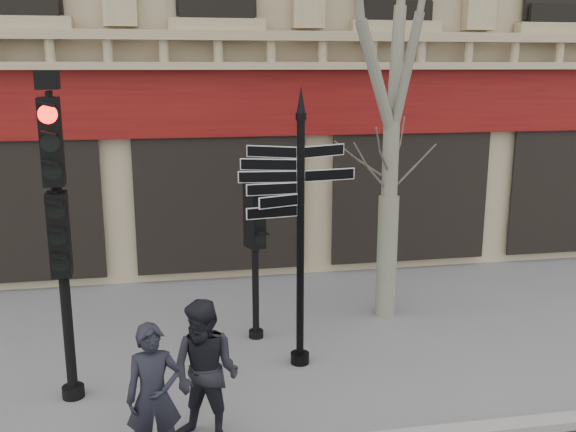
% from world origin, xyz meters
% --- Properties ---
extents(ground, '(80.00, 80.00, 0.00)m').
position_xyz_m(ground, '(0.00, 0.00, 0.00)').
color(ground, slate).
rests_on(ground, ground).
extents(fingerpost, '(1.74, 1.74, 4.04)m').
position_xyz_m(fingerpost, '(0.82, 0.86, 2.71)').
color(fingerpost, black).
rests_on(fingerpost, ground).
extents(traffic_signal_main, '(0.49, 0.37, 4.25)m').
position_xyz_m(traffic_signal_main, '(-2.35, 0.41, 2.69)').
color(traffic_signal_main, black).
rests_on(traffic_signal_main, ground).
extents(traffic_signal_secondary, '(0.50, 0.43, 2.47)m').
position_xyz_m(traffic_signal_secondary, '(0.30, 1.90, 1.72)').
color(traffic_signal_secondary, black).
rests_on(traffic_signal_secondary, ground).
extents(pedestrian_a, '(0.63, 0.44, 1.65)m').
position_xyz_m(pedestrian_a, '(-1.22, -1.30, 0.83)').
color(pedestrian_a, black).
rests_on(pedestrian_a, ground).
extents(pedestrian_b, '(1.06, 0.99, 1.74)m').
position_xyz_m(pedestrian_b, '(-0.65, -0.95, 0.87)').
color(pedestrian_b, black).
rests_on(pedestrian_b, ground).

